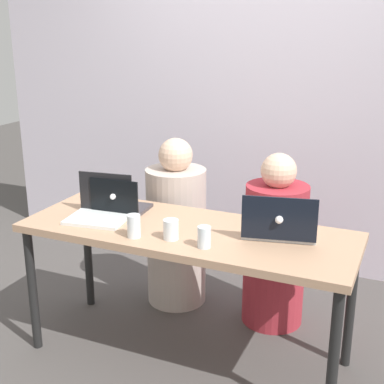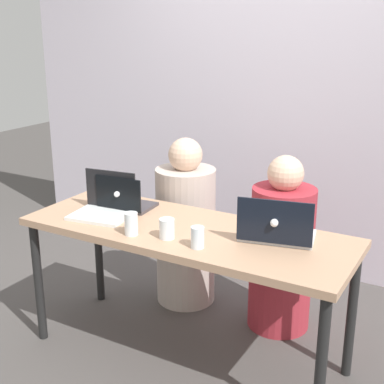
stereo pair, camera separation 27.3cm
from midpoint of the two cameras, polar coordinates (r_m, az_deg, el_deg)
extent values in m
plane|color=#494543|center=(3.13, -3.11, -17.01)|extent=(12.00, 12.00, 0.00)
cube|color=silver|center=(3.94, 6.08, 9.21)|extent=(4.53, 0.10, 2.42)
cube|color=tan|center=(2.78, -3.36, -4.35)|extent=(1.74, 0.64, 0.04)
cylinder|color=black|center=(3.18, -19.07, -9.92)|extent=(0.05, 0.05, 0.72)
cylinder|color=black|center=(2.49, 11.70, -17.41)|extent=(0.05, 0.05, 0.72)
cylinder|color=black|center=(3.54, -13.24, -6.46)|extent=(0.05, 0.05, 0.72)
cylinder|color=black|center=(2.95, 14.01, -11.70)|extent=(0.05, 0.05, 0.72)
cylinder|color=#BCABA0|center=(3.48, -3.94, -4.79)|extent=(0.38, 0.38, 0.90)
sphere|color=beige|center=(3.32, -4.13, 3.91)|extent=(0.21, 0.21, 0.21)
cylinder|color=#A12A34|center=(3.26, 6.42, -6.75)|extent=(0.46, 0.46, 0.88)
sphere|color=beige|center=(3.08, 6.76, 2.21)|extent=(0.21, 0.21, 0.21)
cube|color=#3B363B|center=(3.09, -9.86, -1.69)|extent=(0.30, 0.22, 0.02)
cube|color=black|center=(2.97, -10.94, -0.46)|extent=(0.29, 0.03, 0.19)
sphere|color=white|center=(2.96, -11.07, -0.54)|extent=(0.03, 0.03, 0.03)
cube|color=silver|center=(2.71, 6.46, -4.33)|extent=(0.40, 0.30, 0.02)
cube|color=black|center=(2.56, 6.30, -2.91)|extent=(0.35, 0.09, 0.21)
sphere|color=white|center=(2.54, 6.27, -3.02)|extent=(0.04, 0.04, 0.04)
cube|color=silver|center=(2.94, -12.73, -2.87)|extent=(0.34, 0.27, 0.02)
cube|color=black|center=(3.01, -11.78, -0.02)|extent=(0.31, 0.05, 0.21)
sphere|color=white|center=(3.02, -11.65, 0.06)|extent=(0.04, 0.04, 0.04)
cylinder|color=white|center=(2.67, -9.16, -3.66)|extent=(0.07, 0.07, 0.12)
cylinder|color=silver|center=(2.68, -9.13, -4.18)|extent=(0.06, 0.06, 0.06)
cylinder|color=white|center=(2.63, -5.25, -4.06)|extent=(0.08, 0.08, 0.10)
cylinder|color=silver|center=(2.63, -5.24, -4.51)|extent=(0.07, 0.07, 0.06)
cylinder|color=silver|center=(2.52, -1.80, -4.89)|extent=(0.06, 0.06, 0.10)
cylinder|color=silver|center=(2.53, -1.80, -5.38)|extent=(0.06, 0.06, 0.06)
camera|label=1|loc=(0.14, -92.83, -0.90)|focal=50.00mm
camera|label=2|loc=(0.14, 87.17, 0.90)|focal=50.00mm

